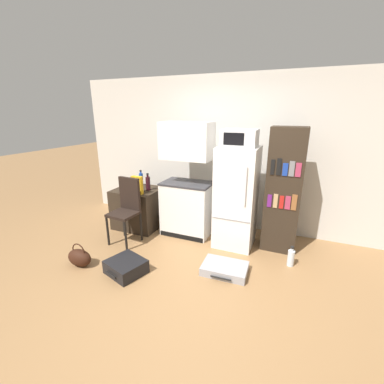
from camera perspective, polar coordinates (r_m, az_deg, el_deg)
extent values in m
plane|color=olive|center=(3.30, -0.69, -20.39)|extent=(24.00, 24.00, 0.00)
cube|color=beige|center=(4.52, 11.87, 8.02)|extent=(6.40, 0.10, 2.62)
cube|color=#2D2319|center=(4.77, -11.77, -3.43)|extent=(0.78, 0.69, 0.71)
cube|color=white|center=(4.37, -1.06, -3.79)|extent=(0.80, 0.52, 0.88)
cube|color=#333338|center=(4.23, -1.09, 1.94)|extent=(0.82, 0.53, 0.03)
cube|color=white|center=(4.10, -1.15, 11.31)|extent=(0.80, 0.44, 0.58)
cube|color=black|center=(4.32, -2.46, -9.89)|extent=(0.77, 0.01, 0.08)
cube|color=white|center=(3.97, 9.85, -1.19)|extent=(0.58, 0.61, 1.54)
cube|color=gray|center=(3.78, 8.57, -6.13)|extent=(0.56, 0.01, 0.01)
cylinder|color=silver|center=(3.55, 11.86, 1.16)|extent=(0.02, 0.02, 0.54)
cube|color=silver|center=(3.79, 10.56, 11.74)|extent=(0.49, 0.36, 0.24)
cube|color=black|center=(3.62, 9.22, 11.56)|extent=(0.29, 0.01, 0.17)
cube|color=#2D2319|center=(3.96, 19.64, 0.18)|extent=(0.49, 0.37, 1.83)
cube|color=#661E75|center=(3.83, 16.83, -1.90)|extent=(0.06, 0.01, 0.18)
cube|color=tan|center=(3.82, 18.06, -1.91)|extent=(0.06, 0.01, 0.20)
cube|color=red|center=(3.82, 19.28, -2.17)|extent=(0.06, 0.01, 0.19)
cube|color=#A33351|center=(3.81, 20.51, -2.27)|extent=(0.07, 0.01, 0.19)
cube|color=brown|center=(3.81, 21.76, -2.19)|extent=(0.07, 0.01, 0.23)
cube|color=black|center=(3.70, 17.49, 5.27)|extent=(0.05, 0.01, 0.21)
cube|color=black|center=(3.69, 18.77, 5.30)|extent=(0.06, 0.01, 0.23)
cube|color=#193899|center=(3.69, 20.00, 4.70)|extent=(0.07, 0.01, 0.17)
cube|color=slate|center=(3.69, 21.30, 4.81)|extent=(0.07, 0.01, 0.21)
cube|color=#A33351|center=(3.69, 22.56, 4.54)|extent=(0.07, 0.01, 0.19)
cylinder|color=brown|center=(4.60, -12.99, 1.11)|extent=(0.06, 0.06, 0.11)
cylinder|color=brown|center=(4.58, -13.04, 1.89)|extent=(0.03, 0.03, 0.02)
cylinder|color=black|center=(4.58, -13.05, 2.08)|extent=(0.03, 0.03, 0.01)
cylinder|color=black|center=(4.52, -9.76, 1.85)|extent=(0.08, 0.08, 0.24)
cylinder|color=black|center=(4.49, -9.85, 3.56)|extent=(0.04, 0.04, 0.04)
cylinder|color=black|center=(4.48, -9.87, 3.97)|extent=(0.04, 0.04, 0.02)
cylinder|color=#1E47A3|center=(4.89, -11.25, 2.83)|extent=(0.08, 0.08, 0.22)
cylinder|color=#1E47A3|center=(4.86, -11.34, 4.29)|extent=(0.03, 0.03, 0.04)
cylinder|color=black|center=(4.85, -11.36, 4.65)|extent=(0.04, 0.04, 0.02)
cube|color=gold|center=(4.34, -12.09, 1.51)|extent=(0.19, 0.07, 0.30)
cylinder|color=black|center=(4.26, -18.22, -8.25)|extent=(0.04, 0.04, 0.48)
cylinder|color=black|center=(4.03, -14.50, -9.46)|extent=(0.04, 0.04, 0.48)
cylinder|color=black|center=(4.49, -14.93, -6.57)|extent=(0.04, 0.04, 0.48)
cylinder|color=black|center=(4.27, -11.26, -7.59)|extent=(0.04, 0.04, 0.48)
cube|color=black|center=(4.16, -15.01, -4.70)|extent=(0.43, 0.43, 0.04)
cube|color=black|center=(4.19, -13.67, -0.34)|extent=(0.38, 0.08, 0.52)
cube|color=black|center=(3.59, -14.46, -15.76)|extent=(0.56, 0.53, 0.18)
cylinder|color=black|center=(3.50, -17.59, -17.10)|extent=(0.20, 0.08, 0.02)
cube|color=#99999E|center=(3.54, 7.29, -16.51)|extent=(0.60, 0.42, 0.11)
cylinder|color=black|center=(3.36, 6.39, -18.50)|extent=(0.26, 0.03, 0.02)
ellipsoid|color=#33190F|center=(3.92, -23.71, -13.23)|extent=(0.36, 0.20, 0.24)
torus|color=#33190F|center=(3.87, -23.91, -11.85)|extent=(0.21, 0.02, 0.21)
cylinder|color=silver|center=(3.86, 21.11, -13.55)|extent=(0.09, 0.09, 0.23)
cylinder|color=silver|center=(3.79, 21.33, -11.81)|extent=(0.04, 0.04, 0.04)
cylinder|color=black|center=(3.78, 21.38, -11.38)|extent=(0.05, 0.05, 0.02)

